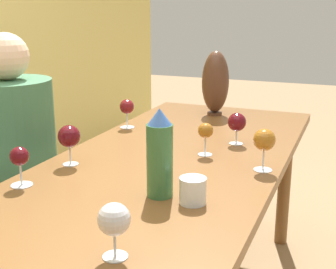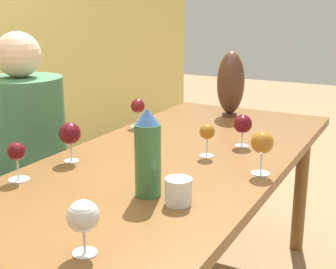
{
  "view_description": "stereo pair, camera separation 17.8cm",
  "coord_description": "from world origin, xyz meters",
  "px_view_note": "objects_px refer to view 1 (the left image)",
  "views": [
    {
      "loc": [
        -1.38,
        -0.65,
        1.32
      ],
      "look_at": [
        0.21,
        0.0,
        0.85
      ],
      "focal_mm": 50.0,
      "sensor_mm": 36.0,
      "label": 1
    },
    {
      "loc": [
        -1.31,
        -0.81,
        1.32
      ],
      "look_at": [
        0.21,
        0.0,
        0.85
      ],
      "focal_mm": 50.0,
      "sensor_mm": 36.0,
      "label": 2
    }
  ],
  "objects_px": {
    "water_tumbler": "(193,191)",
    "vase": "(215,82)",
    "wine_glass_3": "(237,123)",
    "wine_glass_0": "(114,220)",
    "wine_glass_2": "(69,137)",
    "wine_glass_4": "(206,132)",
    "water_bottle": "(160,154)",
    "wine_glass_1": "(264,141)",
    "chair_far": "(5,190)",
    "person_far": "(18,163)",
    "wine_glass_6": "(19,158)",
    "wine_glass_5": "(127,108)"
  },
  "relations": [
    {
      "from": "chair_far",
      "to": "wine_glass_2",
      "type": "bearing_deg",
      "value": -110.42
    },
    {
      "from": "water_bottle",
      "to": "water_tumbler",
      "type": "bearing_deg",
      "value": -97.65
    },
    {
      "from": "wine_glass_1",
      "to": "wine_glass_4",
      "type": "height_order",
      "value": "wine_glass_1"
    },
    {
      "from": "wine_glass_3",
      "to": "wine_glass_4",
      "type": "bearing_deg",
      "value": 158.67
    },
    {
      "from": "water_bottle",
      "to": "vase",
      "type": "distance_m",
      "value": 1.16
    },
    {
      "from": "vase",
      "to": "wine_glass_0",
      "type": "relative_size",
      "value": 2.51
    },
    {
      "from": "wine_glass_1",
      "to": "wine_glass_3",
      "type": "height_order",
      "value": "wine_glass_1"
    },
    {
      "from": "water_tumbler",
      "to": "vase",
      "type": "distance_m",
      "value": 1.2
    },
    {
      "from": "wine_glass_5",
      "to": "vase",
      "type": "bearing_deg",
      "value": -36.21
    },
    {
      "from": "vase",
      "to": "wine_glass_6",
      "type": "relative_size",
      "value": 2.58
    },
    {
      "from": "wine_glass_2",
      "to": "person_far",
      "type": "height_order",
      "value": "person_far"
    },
    {
      "from": "wine_glass_2",
      "to": "wine_glass_6",
      "type": "xyz_separation_m",
      "value": [
        -0.24,
        0.03,
        -0.01
      ]
    },
    {
      "from": "chair_far",
      "to": "wine_glass_4",
      "type": "bearing_deg",
      "value": -82.87
    },
    {
      "from": "wine_glass_0",
      "to": "wine_glass_4",
      "type": "distance_m",
      "value": 0.83
    },
    {
      "from": "wine_glass_4",
      "to": "vase",
      "type": "bearing_deg",
      "value": 13.69
    },
    {
      "from": "wine_glass_4",
      "to": "wine_glass_6",
      "type": "bearing_deg",
      "value": 139.53
    },
    {
      "from": "water_tumbler",
      "to": "vase",
      "type": "xyz_separation_m",
      "value": [
        1.16,
        0.28,
        0.14
      ]
    },
    {
      "from": "wine_glass_2",
      "to": "wine_glass_1",
      "type": "bearing_deg",
      "value": -72.91
    },
    {
      "from": "wine_glass_6",
      "to": "water_bottle",
      "type": "bearing_deg",
      "value": -78.31
    },
    {
      "from": "wine_glass_0",
      "to": "person_far",
      "type": "bearing_deg",
      "value": 51.08
    },
    {
      "from": "wine_glass_0",
      "to": "wine_glass_2",
      "type": "distance_m",
      "value": 0.71
    },
    {
      "from": "wine_glass_0",
      "to": "person_far",
      "type": "relative_size",
      "value": 0.11
    },
    {
      "from": "water_bottle",
      "to": "wine_glass_1",
      "type": "xyz_separation_m",
      "value": [
        0.35,
        -0.25,
        -0.02
      ]
    },
    {
      "from": "wine_glass_3",
      "to": "chair_far",
      "type": "height_order",
      "value": "chair_far"
    },
    {
      "from": "wine_glass_2",
      "to": "wine_glass_6",
      "type": "height_order",
      "value": "wine_glass_2"
    },
    {
      "from": "wine_glass_5",
      "to": "water_bottle",
      "type": "bearing_deg",
      "value": -146.25
    },
    {
      "from": "water_tumbler",
      "to": "wine_glass_1",
      "type": "xyz_separation_m",
      "value": [
        0.37,
        -0.14,
        0.07
      ]
    },
    {
      "from": "wine_glass_4",
      "to": "person_far",
      "type": "bearing_deg",
      "value": 97.87
    },
    {
      "from": "wine_glass_0",
      "to": "wine_glass_2",
      "type": "relative_size",
      "value": 0.91
    },
    {
      "from": "water_bottle",
      "to": "chair_far",
      "type": "xyz_separation_m",
      "value": [
        0.33,
        0.92,
        -0.39
      ]
    },
    {
      "from": "wine_glass_1",
      "to": "wine_glass_2",
      "type": "bearing_deg",
      "value": 107.09
    },
    {
      "from": "water_bottle",
      "to": "wine_glass_1",
      "type": "height_order",
      "value": "water_bottle"
    },
    {
      "from": "water_tumbler",
      "to": "wine_glass_3",
      "type": "bearing_deg",
      "value": 2.83
    },
    {
      "from": "vase",
      "to": "wine_glass_6",
      "type": "bearing_deg",
      "value": 166.76
    },
    {
      "from": "wine_glass_3",
      "to": "person_far",
      "type": "distance_m",
      "value": 0.99
    },
    {
      "from": "water_bottle",
      "to": "wine_glass_2",
      "type": "distance_m",
      "value": 0.45
    },
    {
      "from": "wine_glass_4",
      "to": "wine_glass_5",
      "type": "bearing_deg",
      "value": 60.82
    },
    {
      "from": "water_tumbler",
      "to": "wine_glass_3",
      "type": "relative_size",
      "value": 0.6
    },
    {
      "from": "wine_glass_4",
      "to": "chair_far",
      "type": "height_order",
      "value": "chair_far"
    },
    {
      "from": "water_tumbler",
      "to": "person_far",
      "type": "height_order",
      "value": "person_far"
    },
    {
      "from": "wine_glass_1",
      "to": "person_far",
      "type": "relative_size",
      "value": 0.13
    },
    {
      "from": "vase",
      "to": "wine_glass_5",
      "type": "relative_size",
      "value": 2.47
    },
    {
      "from": "water_tumbler",
      "to": "wine_glass_4",
      "type": "xyz_separation_m",
      "value": [
        0.46,
        0.11,
        0.06
      ]
    },
    {
      "from": "wine_glass_4",
      "to": "chair_far",
      "type": "bearing_deg",
      "value": 97.13
    },
    {
      "from": "wine_glass_4",
      "to": "water_bottle",
      "type": "bearing_deg",
      "value": 179.36
    },
    {
      "from": "wine_glass_3",
      "to": "wine_glass_6",
      "type": "xyz_separation_m",
      "value": [
        -0.74,
        0.54,
        0.0
      ]
    },
    {
      "from": "wine_glass_0",
      "to": "wine_glass_6",
      "type": "relative_size",
      "value": 1.03
    },
    {
      "from": "water_tumbler",
      "to": "wine_glass_0",
      "type": "bearing_deg",
      "value": 169.75
    },
    {
      "from": "vase",
      "to": "person_far",
      "type": "distance_m",
      "value": 1.09
    },
    {
      "from": "wine_glass_5",
      "to": "chair_far",
      "type": "bearing_deg",
      "value": 131.03
    }
  ]
}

